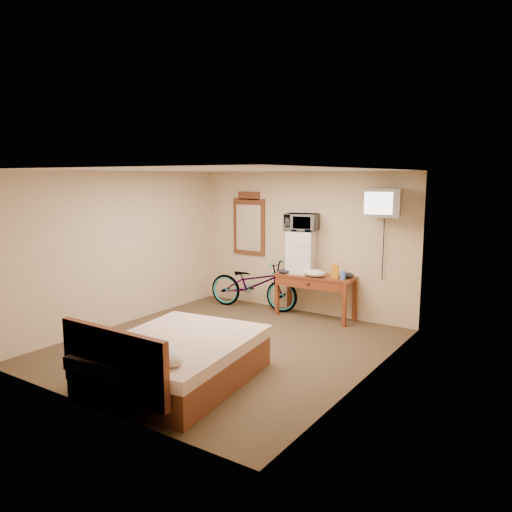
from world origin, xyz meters
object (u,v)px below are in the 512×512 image
object	(u,v)px
mini_fridge	(301,252)
bed	(174,360)
microwave	(302,222)
wall_mirror	(249,224)
bicycle	(253,284)
desk	(314,282)
blue_cup	(343,275)
crt_television	(383,203)

from	to	relation	value
mini_fridge	bed	world-z (taller)	mini_fridge
microwave	wall_mirror	distance (m)	1.26
bicycle	bed	bearing A→B (deg)	-169.52
desk	blue_cup	distance (m)	0.58
blue_cup	bed	distance (m)	3.43
microwave	bed	size ratio (longest dim) A/B	0.24
bicycle	bed	world-z (taller)	bicycle
wall_mirror	bed	world-z (taller)	wall_mirror
blue_cup	bicycle	distance (m)	1.80
mini_fridge	blue_cup	bearing A→B (deg)	-7.78
crt_television	bed	world-z (taller)	crt_television
desk	crt_television	xyz separation A→B (m)	(1.14, 0.02, 1.38)
mini_fridge	blue_cup	size ratio (longest dim) A/B	5.02
microwave	wall_mirror	bearing A→B (deg)	159.72
microwave	bicycle	size ratio (longest dim) A/B	0.31
microwave	mini_fridge	bearing A→B (deg)	-134.52
mini_fridge	desk	bearing A→B (deg)	-12.65
bicycle	crt_television	bearing A→B (deg)	-96.39
desk	bicycle	world-z (taller)	bicycle
mini_fridge	wall_mirror	bearing A→B (deg)	170.56
desk	bicycle	size ratio (longest dim) A/B	0.81
wall_mirror	blue_cup	bearing A→B (deg)	-8.76
microwave	bed	world-z (taller)	microwave
blue_cup	crt_television	xyz separation A→B (m)	(0.60, 0.07, 1.19)
desk	microwave	xyz separation A→B (m)	(-0.30, 0.07, 1.00)
crt_television	wall_mirror	distance (m)	2.74
desk	blue_cup	world-z (taller)	blue_cup
microwave	bicycle	world-z (taller)	microwave
microwave	wall_mirror	world-z (taller)	wall_mirror
desk	bed	world-z (taller)	bed
blue_cup	wall_mirror	bearing A→B (deg)	171.24
blue_cup	bed	size ratio (longest dim) A/B	0.07
microwave	desk	bearing A→B (deg)	-23.55
bed	bicycle	bearing A→B (deg)	108.59
desk	wall_mirror	size ratio (longest dim) A/B	1.19
wall_mirror	crt_television	bearing A→B (deg)	-5.37
wall_mirror	bicycle	size ratio (longest dim) A/B	0.68
mini_fridge	crt_television	xyz separation A→B (m)	(1.44, -0.05, 0.90)
microwave	bed	distance (m)	3.70
mini_fridge	bed	size ratio (longest dim) A/B	0.33
desk	mini_fridge	size ratio (longest dim) A/B	1.91
blue_cup	crt_television	bearing A→B (deg)	6.55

